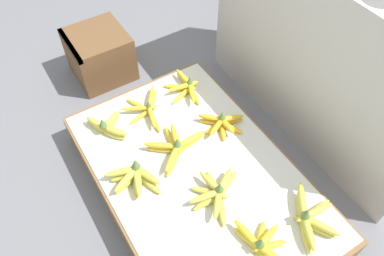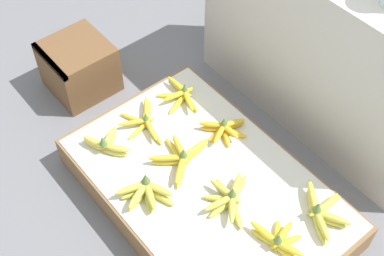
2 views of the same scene
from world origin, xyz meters
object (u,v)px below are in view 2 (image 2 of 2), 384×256
Objects in this scene: banana_bunch_back_left at (181,94)px; banana_bunch_front_left at (106,144)px; banana_bunch_middle_midleft at (181,157)px; banana_bunch_back_right at (321,212)px; banana_bunch_back_midleft at (224,129)px; banana_bunch_middle_right at (278,240)px; wooden_crate at (79,67)px; banana_bunch_middle_left at (144,121)px; banana_bunch_front_midleft at (145,192)px; banana_bunch_middle_midright at (229,198)px.

banana_bunch_front_left is at bearing -86.10° from banana_bunch_back_left.
banana_bunch_middle_midleft reaches higher than banana_bunch_back_left.
banana_bunch_middle_midleft is at bearing -155.11° from banana_bunch_back_right.
banana_bunch_middle_right is at bearing -20.68° from banana_bunch_back_midleft.
banana_bunch_back_left is (0.51, 0.25, 0.05)m from wooden_crate.
banana_bunch_middle_midleft is 0.25m from banana_bunch_back_midleft.
banana_bunch_middle_right is (0.53, 0.04, -0.00)m from banana_bunch_middle_midleft.
banana_bunch_back_right reaches higher than banana_bunch_back_left.
banana_bunch_back_midleft is at bearing 42.94° from banana_bunch_middle_left.
banana_bunch_middle_left is at bearing 144.75° from banana_bunch_front_midleft.
banana_bunch_front_midleft is 0.76× the size of banana_bunch_middle_midright.
banana_bunch_middle_midleft is (0.26, -0.00, 0.01)m from banana_bunch_middle_left.
banana_bunch_back_right is at bearing 40.39° from banana_bunch_middle_midright.
wooden_crate reaches higher than banana_bunch_middle_left.
banana_bunch_front_left is 0.21m from banana_bunch_middle_left.
banana_bunch_middle_midright is (0.28, 0.02, -0.00)m from banana_bunch_middle_midleft.
wooden_crate reaches higher than banana_bunch_front_left.
banana_bunch_front_midleft reaches higher than banana_bunch_back_left.
banana_bunch_front_midleft is at bearing -13.23° from wooden_crate.
banana_bunch_middle_left is at bearing -84.11° from banana_bunch_back_left.
banana_bunch_middle_midright is at bearing -20.05° from banana_bunch_back_left.
banana_bunch_back_left reaches higher than banana_bunch_middle_left.
banana_bunch_front_left is at bearing 177.06° from banana_bunch_front_midleft.
banana_bunch_back_left is at bearing 141.43° from banana_bunch_middle_midleft.
banana_bunch_back_left is 0.84m from banana_bunch_back_right.
banana_bunch_front_left is at bearing -18.76° from wooden_crate.
banana_bunch_back_right is (0.56, 0.01, 0.01)m from banana_bunch_back_midleft.
banana_bunch_middle_left is 0.98× the size of banana_bunch_middle_midleft.
banana_bunch_back_left is 1.00× the size of banana_bunch_back_right.
banana_bunch_middle_midleft is 1.07× the size of banana_bunch_back_right.
banana_bunch_back_right is at bearing 84.27° from banana_bunch_middle_right.
banana_bunch_middle_midleft is at bearing -175.40° from banana_bunch_middle_midright.
banana_bunch_back_right reaches higher than banana_bunch_middle_midright.
banana_bunch_back_midleft is (0.26, 0.45, -0.01)m from banana_bunch_front_left.
banana_bunch_back_midleft is at bearing 3.22° from banana_bunch_back_left.
banana_bunch_middle_right reaches higher than banana_bunch_middle_left.
banana_bunch_middle_left is 1.05× the size of banana_bunch_back_right.
wooden_crate is at bearing -168.33° from banana_bunch_back_right.
banana_bunch_middle_midright reaches higher than banana_bunch_back_midleft.
banana_bunch_front_left is 0.31m from banana_bunch_front_midleft.
banana_bunch_front_left is 0.58m from banana_bunch_middle_midright.
banana_bunch_middle_midleft is 0.54m from banana_bunch_middle_right.
banana_bunch_middle_left is 0.36m from banana_bunch_back_midleft.
banana_bunch_middle_right is at bearing 4.65° from banana_bunch_middle_midright.
wooden_crate is 0.57m from banana_bunch_back_left.
banana_bunch_middle_midright is at bearing -175.35° from banana_bunch_middle_right.
banana_bunch_back_midleft reaches higher than banana_bunch_middle_left.
banana_bunch_front_left reaches higher than banana_bunch_middle_midright.
banana_bunch_back_right is at bearing 17.39° from banana_bunch_middle_left.
banana_bunch_middle_left is 0.86m from banana_bunch_back_right.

